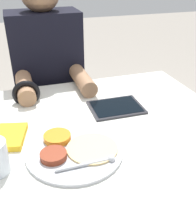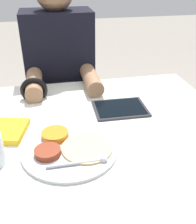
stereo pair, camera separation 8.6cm
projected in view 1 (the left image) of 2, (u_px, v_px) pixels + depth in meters
dining_table at (90, 208)px, 1.04m from camera, size 1.05×0.86×0.72m
thali_tray at (73, 150)px, 0.77m from camera, size 0.29×0.29×0.03m
red_notebook at (0, 137)px, 0.82m from camera, size 0.18×0.17×0.02m
tablet_device at (116, 107)px, 1.01m from camera, size 0.20×0.16×0.01m
person_diner at (51, 102)px, 1.40m from camera, size 0.35×0.44×1.18m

